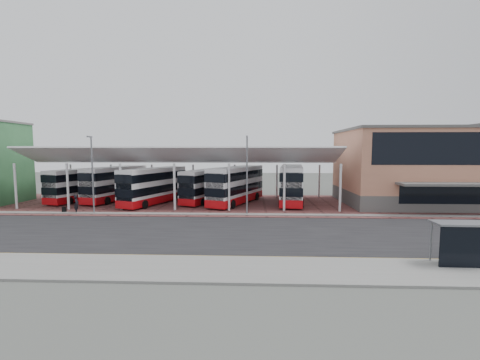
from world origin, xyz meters
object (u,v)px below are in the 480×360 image
Objects in this scene: bus_1 at (116,184)px; bus_shelter at (468,239)px; pedestrian at (77,204)px; bus_0 at (81,185)px; bus_3 at (207,186)px; bus_4 at (237,185)px; bus_5 at (292,184)px; terminal at (420,167)px; bus_2 at (154,186)px.

bus_1 is 3.59× the size of bus_shelter.
bus_1 is 8.93m from pedestrian.
bus_1 reaches higher than bus_0.
bus_4 is (3.94, -1.34, 0.21)m from bus_3.
bus_5 is (27.43, -0.61, 0.23)m from bus_0.
bus_3 is at bearing 10.98° from bus_1.
pedestrian is at bearing -154.27° from bus_5.
bus_0 is 20.57m from bus_4.
bus_4 is (16.04, -1.90, 0.06)m from bus_1.
bus_4 is 17.95m from pedestrian.
bus_1 is at bearing 177.97° from terminal.
bus_0 is 0.94× the size of bus_1.
bus_1 is 0.99× the size of bus_4.
bus_1 is 1.08× the size of bus_3.
bus_3 is at bearing -175.13° from bus_5.
bus_3 is 5.44× the size of pedestrian.
bus_5 reaches higher than bus_shelter.
bus_4 is at bearing 23.06° from bus_2.
bus_3 reaches higher than bus_shelter.
terminal is at bearing 5.94° from bus_5.
bus_0 is (-42.95, 0.97, -2.53)m from terminal.
bus_2 is 0.98× the size of bus_4.
terminal is 1.66× the size of bus_4.
bus_0 is at bearing 2.45° from pedestrian.
terminal reaches higher than bus_3.
bus_3 is 0.89× the size of bus_5.
bus_4 reaches higher than bus_shelter.
bus_4 is at bearing 124.64° from bus_shelter.
bus_1 reaches higher than bus_shelter.
terminal is 1.60× the size of bus_5.
bus_0 is 41.53m from bus_shelter.
terminal is at bearing 21.71° from bus_2.
bus_2 is at bearing -167.79° from bus_5.
pedestrian is (-38.94, -7.46, -3.66)m from terminal.
bus_3 is (16.57, -0.16, -0.02)m from bus_0.
terminal is 32.73m from bus_2.
terminal is 22.56m from bus_4.
bus_5 is (6.91, 0.89, 0.05)m from bus_4.
bus_2 reaches higher than bus_shelter.
bus_3 is 10.87m from bus_5.
pedestrian is (-23.41, -7.82, -1.36)m from bus_5.
bus_0 is 0.95× the size of bus_2.
bus_5 reaches higher than bus_0.
terminal is 43.04m from bus_0.
bus_5 is at bearing 24.68° from bus_2.
bus_4 is 25.70m from bus_shelter.
bus_5 is at bearing 11.10° from bus_1.
bus_2 is 3.55× the size of bus_shelter.
bus_2 is at bearing 140.69° from bus_shelter.
bus_3 is at bearing 178.25° from terminal.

